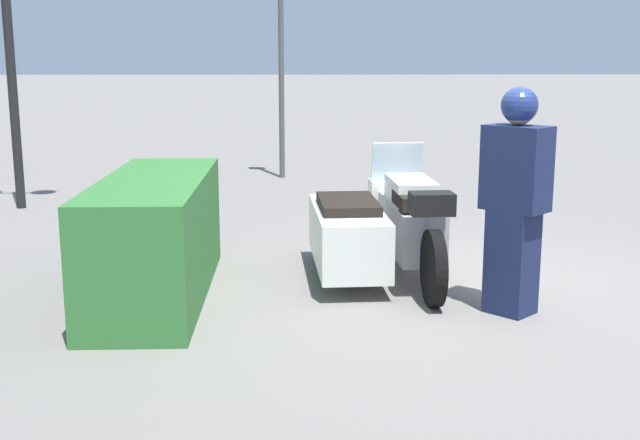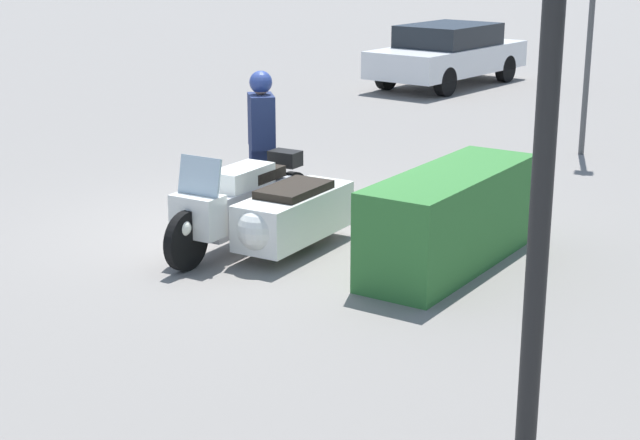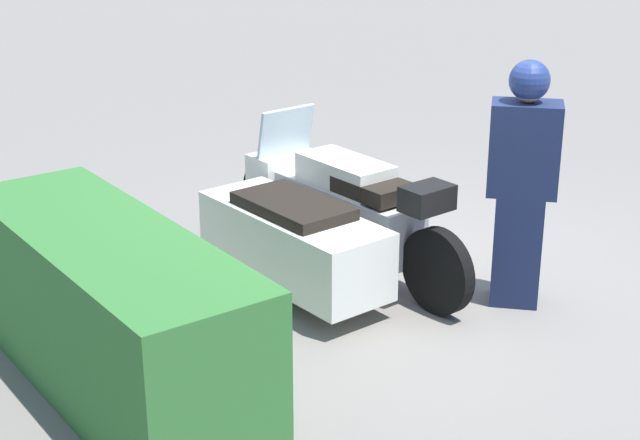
# 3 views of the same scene
# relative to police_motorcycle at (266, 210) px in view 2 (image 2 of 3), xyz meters

# --- Properties ---
(ground_plane) EXTENTS (160.00, 160.00, 0.00)m
(ground_plane) POSITION_rel_police_motorcycle_xyz_m (-0.66, -0.66, -0.46)
(ground_plane) COLOR slate
(police_motorcycle) EXTENTS (2.64, 1.16, 1.15)m
(police_motorcycle) POSITION_rel_police_motorcycle_xyz_m (0.00, 0.00, 0.00)
(police_motorcycle) COLOR black
(police_motorcycle) RESTS_ON ground
(officer_rider) EXTENTS (0.55, 0.54, 1.77)m
(officer_rider) POSITION_rel_police_motorcycle_xyz_m (-1.22, -0.96, 0.48)
(officer_rider) COLOR #192347
(officer_rider) RESTS_ON ground
(hedge_bush_curbside) EXTENTS (2.59, 0.83, 1.01)m
(hedge_bush_curbside) POSITION_rel_police_motorcycle_xyz_m (-0.65, 1.90, 0.04)
(hedge_bush_curbside) COLOR #337033
(hedge_bush_curbside) RESTS_ON ground
(parked_car_background) EXTENTS (4.47, 2.12, 1.40)m
(parked_car_background) POSITION_rel_police_motorcycle_xyz_m (-12.11, -3.82, 0.28)
(parked_car_background) COLOR silver
(parked_car_background) RESTS_ON ground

